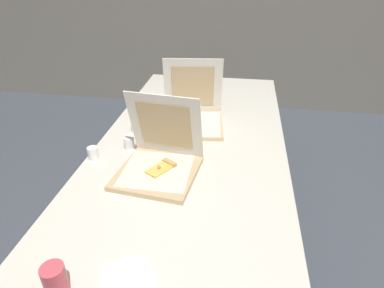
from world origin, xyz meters
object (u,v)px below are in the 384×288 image
cup_white_near_left (93,153)px  cup_printed_front (55,280)px  pizza_box_front (159,162)px  cup_white_near_center (129,143)px  pizza_box_middle (192,116)px  cup_white_mid (136,127)px  napkin_pile (128,279)px  table (193,146)px

cup_white_near_left → cup_printed_front: (0.19, -0.71, 0.02)m
pizza_box_front → cup_white_near_center: bearing=144.5°
pizza_box_middle → cup_white_mid: (-0.29, -0.13, -0.02)m
cup_white_mid → cup_white_near_center: 0.18m
cup_white_near_center → napkin_pile: (0.24, -0.76, -0.03)m
pizza_box_front → cup_white_near_center: 0.27m
pizza_box_front → cup_printed_front: bearing=-96.3°
pizza_box_front → cup_printed_front: (-0.15, -0.64, -0.00)m
pizza_box_middle → cup_white_near_center: pizza_box_middle is taller
cup_white_near_left → cup_white_mid: bearing=67.8°
pizza_box_middle → cup_white_near_left: 0.60m
pizza_box_middle → cup_white_near_left: pizza_box_middle is taller
table → cup_white_mid: size_ratio=35.70×
table → pizza_box_middle: 0.20m
pizza_box_front → napkin_pile: pizza_box_front is taller
cup_white_near_center → cup_printed_front: cup_printed_front is taller
cup_white_mid → cup_printed_front: cup_printed_front is taller
cup_white_near_center → napkin_pile: size_ratio=0.29×
pizza_box_front → pizza_box_middle: 0.50m
cup_white_near_left → pizza_box_middle: bearing=46.2°
cup_white_near_left → cup_white_near_center: 0.18m
cup_white_mid → cup_white_near_left: bearing=-112.2°
pizza_box_front → pizza_box_middle: bearing=88.4°
pizza_box_front → pizza_box_middle: size_ratio=1.00×
pizza_box_middle → cup_white_near_center: (-0.27, -0.31, -0.02)m
table → cup_white_mid: cup_white_mid is taller
cup_white_near_center → cup_white_mid: bearing=96.2°
cup_white_mid → napkin_pile: cup_white_mid is taller
table → cup_white_mid: (-0.32, 0.04, 0.07)m
pizza_box_middle → cup_white_near_center: size_ratio=6.58×
table → pizza_box_front: 0.35m
napkin_pile → cup_white_mid: bearing=105.5°
pizza_box_front → cup_printed_front: size_ratio=3.80×
cup_printed_front → napkin_pile: 0.21m
pizza_box_front → pizza_box_middle: (0.07, 0.50, 0.00)m
cup_white_mid → napkin_pile: 0.97m
pizza_box_middle → cup_printed_front: size_ratio=3.81×
napkin_pile → pizza_box_front: bearing=93.9°
cup_white_near_center → cup_printed_front: bearing=-86.5°
pizza_box_front → cup_white_near_left: pizza_box_front is taller
cup_white_mid → napkin_pile: bearing=-74.5°
pizza_box_front → cup_white_near_center: (-0.20, 0.18, -0.02)m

